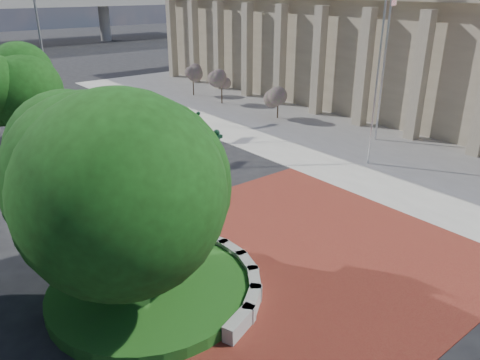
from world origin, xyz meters
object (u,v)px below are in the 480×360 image
post_clock (201,180)px  parked_car (34,72)px  flagpole_b (386,49)px  flagpole_a (378,76)px  street_lamp_near (43,32)px

post_clock → parked_car: post_clock is taller
post_clock → flagpole_b: 16.56m
flagpole_a → flagpole_b: (3.86, 2.32, 0.76)m
flagpole_a → street_lamp_near: bearing=111.6°
post_clock → flagpole_b: size_ratio=0.47×
street_lamp_near → flagpole_a: bearing=-68.4°
street_lamp_near → parked_car: bearing=78.8°
flagpole_a → street_lamp_near: (-8.94, 22.56, 1.07)m
post_clock → street_lamp_near: size_ratio=0.51×
post_clock → flagpole_a: 12.25m
flagpole_b → street_lamp_near: 23.94m
flagpole_a → street_lamp_near: street_lamp_near is taller
flagpole_b → street_lamp_near: (-12.80, 20.23, 0.31)m
street_lamp_near → flagpole_b: bearing=-57.7°
flagpole_b → flagpole_a: bearing=-148.9°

